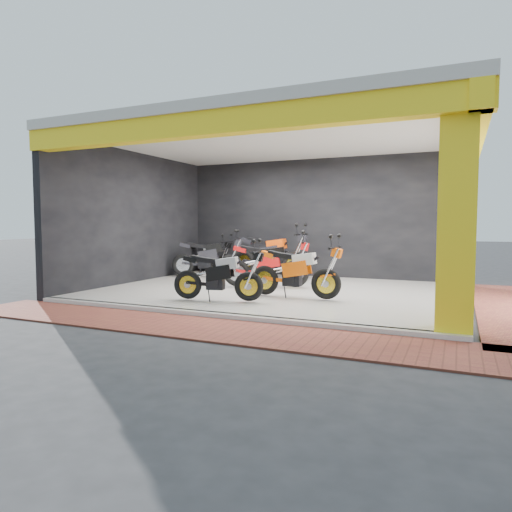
% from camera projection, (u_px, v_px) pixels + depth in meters
% --- Properties ---
extents(ground, '(80.00, 80.00, 0.00)m').
position_uv_depth(ground, '(242.00, 308.00, 8.77)').
color(ground, '#2D2D30').
rests_on(ground, ground).
extents(showroom_floor, '(8.00, 6.00, 0.10)m').
position_uv_depth(showroom_floor, '(279.00, 292.00, 10.59)').
color(showroom_floor, white).
rests_on(showroom_floor, ground).
extents(showroom_ceiling, '(8.40, 6.40, 0.20)m').
position_uv_depth(showroom_ceiling, '(280.00, 137.00, 10.34)').
color(showroom_ceiling, beige).
rests_on(showroom_ceiling, corner_column).
extents(back_wall, '(8.20, 0.20, 3.50)m').
position_uv_depth(back_wall, '(318.00, 220.00, 13.29)').
color(back_wall, black).
rests_on(back_wall, ground).
extents(left_wall, '(0.20, 6.20, 3.50)m').
position_uv_depth(left_wall, '(136.00, 219.00, 12.13)').
color(left_wall, black).
rests_on(left_wall, ground).
extents(corner_column, '(0.50, 0.50, 3.50)m').
position_uv_depth(corner_column, '(457.00, 215.00, 6.44)').
color(corner_column, yellow).
rests_on(corner_column, ground).
extents(header_beam_front, '(8.40, 0.30, 0.40)m').
position_uv_depth(header_beam_front, '(215.00, 123.00, 7.63)').
color(header_beam_front, yellow).
rests_on(header_beam_front, corner_column).
extents(header_beam_right, '(0.30, 6.40, 0.40)m').
position_uv_depth(header_beam_right, '(474.00, 136.00, 8.73)').
color(header_beam_right, yellow).
rests_on(header_beam_right, corner_column).
extents(floor_kerb, '(8.00, 0.20, 0.10)m').
position_uv_depth(floor_kerb, '(216.00, 315.00, 7.83)').
color(floor_kerb, white).
rests_on(floor_kerb, ground).
extents(paver_front, '(9.00, 1.40, 0.03)m').
position_uv_depth(paver_front, '(192.00, 327.00, 7.13)').
color(paver_front, brown).
rests_on(paver_front, ground).
extents(moto_hero, '(2.10, 0.84, 1.27)m').
position_uv_depth(moto_hero, '(326.00, 269.00, 9.04)').
color(moto_hero, '#FF620A').
rests_on(moto_hero, showroom_floor).
extents(moto_row_a, '(2.04, 1.10, 1.18)m').
position_uv_depth(moto_row_a, '(249.00, 272.00, 8.83)').
color(moto_row_a, black).
rests_on(moto_row_a, showroom_floor).
extents(moto_row_b, '(2.30, 1.42, 1.32)m').
position_uv_depth(moto_row_b, '(295.00, 260.00, 10.77)').
color(moto_row_b, red).
rests_on(moto_row_b, showroom_floor).
extents(moto_row_c, '(2.47, 1.03, 1.48)m').
position_uv_depth(moto_row_c, '(294.00, 252.00, 12.70)').
color(moto_row_c, black).
rests_on(moto_row_c, showroom_floor).
extents(moto_row_d, '(2.29, 1.48, 1.31)m').
position_uv_depth(moto_row_d, '(231.00, 254.00, 13.04)').
color(moto_row_d, black).
rests_on(moto_row_d, showroom_floor).
extents(moto_row_e, '(1.96, 0.81, 1.17)m').
position_uv_depth(moto_row_e, '(223.00, 254.00, 14.05)').
color(moto_row_e, black).
rests_on(moto_row_e, showroom_floor).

